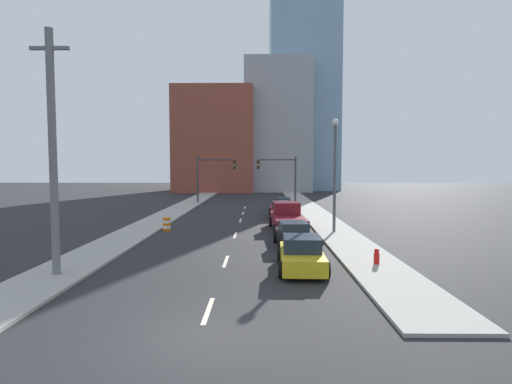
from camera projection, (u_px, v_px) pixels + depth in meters
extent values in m
plane|color=#262628|center=(199.00, 337.00, 10.83)|extent=(200.00, 200.00, 0.00)
cube|color=#9E9B93|center=(199.00, 198.00, 56.74)|extent=(2.85, 91.90, 0.12)
cube|color=#9E9B93|center=(297.00, 198.00, 56.60)|extent=(2.85, 91.90, 0.12)
cube|color=beige|center=(208.00, 310.00, 12.82)|extent=(0.16, 2.40, 0.01)
cube|color=beige|center=(226.00, 261.00, 19.43)|extent=(0.16, 2.40, 0.01)
cube|color=beige|center=(235.00, 235.00, 26.83)|extent=(0.16, 2.40, 0.01)
cube|color=beige|center=(240.00, 220.00, 33.96)|extent=(0.16, 2.40, 0.01)
cube|color=beige|center=(243.00, 213.00, 39.33)|extent=(0.16, 2.40, 0.01)
cube|color=beige|center=(245.00, 208.00, 44.55)|extent=(0.16, 2.40, 0.01)
cube|color=brown|center=(216.00, 142.00, 74.94)|extent=(14.00, 16.00, 18.46)
cube|color=#99999E|center=(276.00, 129.00, 78.64)|extent=(12.00, 20.00, 23.71)
cube|color=#7A9EB7|center=(301.00, 93.00, 82.08)|extent=(13.00, 20.00, 39.18)
cylinder|color=#38383D|center=(198.00, 180.00, 49.63)|extent=(0.24, 0.24, 5.82)
cylinder|color=#38383D|center=(216.00, 160.00, 49.44)|extent=(4.62, 0.16, 0.16)
cube|color=black|center=(235.00, 165.00, 49.46)|extent=(0.34, 0.32, 1.10)
cylinder|color=#4C0C0C|center=(234.00, 162.00, 49.27)|extent=(0.22, 0.04, 0.22)
cylinder|color=yellow|center=(234.00, 165.00, 49.29)|extent=(0.22, 0.04, 0.22)
cylinder|color=#0C3F14|center=(235.00, 168.00, 49.31)|extent=(0.22, 0.04, 0.22)
cylinder|color=#38383D|center=(295.00, 180.00, 49.50)|extent=(0.24, 0.24, 5.82)
cylinder|color=#38383D|center=(277.00, 160.00, 49.36)|extent=(4.62, 0.16, 0.16)
cube|color=black|center=(258.00, 165.00, 49.43)|extent=(0.34, 0.32, 1.10)
cylinder|color=#4C0C0C|center=(258.00, 162.00, 49.24)|extent=(0.22, 0.04, 0.22)
cylinder|color=yellow|center=(258.00, 165.00, 49.26)|extent=(0.22, 0.04, 0.22)
cylinder|color=#0C3F14|center=(258.00, 168.00, 49.28)|extent=(0.22, 0.04, 0.22)
cylinder|color=slate|center=(53.00, 155.00, 16.39)|extent=(0.32, 0.32, 10.20)
cube|color=slate|center=(49.00, 48.00, 16.11)|extent=(1.60, 0.14, 0.14)
cylinder|color=orange|center=(167.00, 229.00, 28.60)|extent=(0.56, 0.56, 0.19)
cylinder|color=white|center=(167.00, 227.00, 28.59)|extent=(0.56, 0.56, 0.19)
cylinder|color=orange|center=(167.00, 224.00, 28.57)|extent=(0.56, 0.56, 0.19)
cylinder|color=white|center=(167.00, 222.00, 28.56)|extent=(0.56, 0.56, 0.19)
cylinder|color=orange|center=(167.00, 219.00, 28.55)|extent=(0.56, 0.56, 0.19)
cylinder|color=#4C4C51|center=(335.00, 180.00, 27.31)|extent=(0.20, 0.20, 7.40)
sphere|color=white|center=(335.00, 122.00, 27.05)|extent=(0.44, 0.44, 0.44)
cylinder|color=red|center=(377.00, 259.00, 18.42)|extent=(0.26, 0.26, 0.65)
sphere|color=red|center=(377.00, 251.00, 18.39)|extent=(0.23, 0.23, 0.23)
cube|color=gold|center=(302.00, 258.00, 17.80)|extent=(1.95, 4.32, 0.68)
cube|color=#1E2838|center=(302.00, 243.00, 17.75)|extent=(1.66, 1.96, 0.64)
cylinder|color=black|center=(280.00, 255.00, 19.16)|extent=(0.24, 0.72, 0.72)
cylinder|color=black|center=(319.00, 255.00, 19.09)|extent=(0.24, 0.72, 0.72)
cylinder|color=black|center=(281.00, 269.00, 16.53)|extent=(0.24, 0.72, 0.72)
cylinder|color=black|center=(327.00, 270.00, 16.45)|extent=(0.24, 0.72, 0.72)
cube|color=black|center=(293.00, 238.00, 22.94)|extent=(1.98, 4.34, 0.64)
cube|color=#1E2838|center=(293.00, 227.00, 22.90)|extent=(1.66, 1.99, 0.60)
cylinder|color=black|center=(275.00, 237.00, 24.23)|extent=(0.25, 0.72, 0.71)
cylinder|color=black|center=(306.00, 236.00, 24.30)|extent=(0.25, 0.72, 0.71)
cylinder|color=black|center=(280.00, 245.00, 21.60)|extent=(0.25, 0.72, 0.71)
cylinder|color=black|center=(313.00, 245.00, 21.67)|extent=(0.25, 0.72, 0.71)
cube|color=maroon|center=(288.00, 222.00, 28.79)|extent=(2.42, 6.27, 0.88)
cube|color=maroon|center=(286.00, 208.00, 29.65)|extent=(1.96, 1.94, 0.88)
cylinder|color=black|center=(271.00, 222.00, 30.68)|extent=(0.25, 0.73, 0.72)
cylinder|color=black|center=(299.00, 222.00, 30.75)|extent=(0.25, 0.73, 0.72)
cylinder|color=black|center=(275.00, 230.00, 26.85)|extent=(0.25, 0.73, 0.72)
cylinder|color=black|center=(307.00, 229.00, 26.93)|extent=(0.25, 0.73, 0.72)
cube|color=red|center=(281.00, 212.00, 35.96)|extent=(1.75, 4.50, 0.68)
cube|color=#1E2838|center=(281.00, 204.00, 35.91)|extent=(1.53, 2.02, 0.63)
cylinder|color=black|center=(270.00, 212.00, 37.37)|extent=(0.22, 0.69, 0.69)
cylinder|color=black|center=(289.00, 212.00, 37.35)|extent=(0.22, 0.69, 0.69)
cylinder|color=black|center=(271.00, 216.00, 34.59)|extent=(0.22, 0.69, 0.69)
cylinder|color=black|center=(292.00, 216.00, 34.57)|extent=(0.22, 0.69, 0.69)
cube|color=#196B75|center=(283.00, 206.00, 41.21)|extent=(1.95, 4.42, 0.61)
cube|color=#1E2838|center=(283.00, 201.00, 41.18)|extent=(1.63, 2.02, 0.57)
cylinder|color=black|center=(274.00, 206.00, 42.62)|extent=(0.25, 0.68, 0.67)
cylinder|color=black|center=(291.00, 206.00, 42.51)|extent=(0.25, 0.68, 0.67)
cylinder|color=black|center=(274.00, 209.00, 39.93)|extent=(0.25, 0.68, 0.67)
cylinder|color=black|center=(292.00, 209.00, 39.83)|extent=(0.25, 0.68, 0.67)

